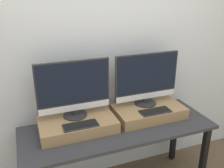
% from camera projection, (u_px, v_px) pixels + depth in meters
% --- Properties ---
extents(wall_back, '(8.00, 0.04, 2.60)m').
position_uv_depth(wall_back, '(103.00, 53.00, 2.31)').
color(wall_back, silver).
rests_on(wall_back, ground_plane).
extents(workbench, '(1.69, 0.61, 0.73)m').
position_uv_depth(workbench, '(118.00, 135.00, 2.22)').
color(workbench, '#2D2D33').
rests_on(workbench, ground_plane).
extents(wooden_riser_left, '(0.64, 0.37, 0.10)m').
position_uv_depth(wooden_riser_left, '(78.00, 125.00, 2.13)').
color(wooden_riser_left, '#99754C').
rests_on(wooden_riser_left, workbench).
extents(monitor_left, '(0.62, 0.21, 0.50)m').
position_uv_depth(monitor_left, '(74.00, 88.00, 2.08)').
color(monitor_left, '#282828').
rests_on(monitor_left, wooden_riser_left).
extents(keyboard_left, '(0.28, 0.12, 0.01)m').
position_uv_depth(keyboard_left, '(81.00, 125.00, 2.01)').
color(keyboard_left, '#2D2D2D').
rests_on(keyboard_left, wooden_riser_left).
extents(wooden_riser_right, '(0.64, 0.37, 0.10)m').
position_uv_depth(wooden_riser_right, '(149.00, 111.00, 2.36)').
color(wooden_riser_right, '#99754C').
rests_on(wooden_riser_right, workbench).
extents(monitor_right, '(0.62, 0.21, 0.50)m').
position_uv_depth(monitor_right, '(147.00, 78.00, 2.31)').
color(monitor_right, '#282828').
rests_on(monitor_right, wooden_riser_right).
extents(keyboard_right, '(0.28, 0.12, 0.01)m').
position_uv_depth(keyboard_right, '(155.00, 111.00, 2.24)').
color(keyboard_right, '#2D2D2D').
rests_on(keyboard_right, wooden_riser_right).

